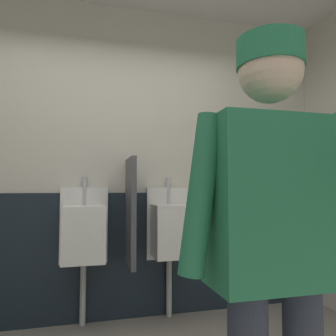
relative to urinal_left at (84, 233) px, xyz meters
name	(u,v)px	position (x,y,z in m)	size (l,w,h in m)	color
wall_back	(106,158)	(0.19, 0.22, 0.64)	(4.78, 0.12, 2.84)	beige
wainscot_band_back	(106,256)	(0.19, 0.14, -0.23)	(4.18, 0.03, 1.10)	#19232D
urinal_left	(84,233)	(0.00, 0.00, 0.00)	(0.40, 0.34, 1.24)	white
urinal_middle	(172,230)	(0.75, 0.00, 0.00)	(0.40, 0.34, 1.24)	white
privacy_divider_panel	(130,211)	(0.38, -0.07, 0.17)	(0.04, 0.40, 0.90)	#4C4C51
person	(275,225)	(0.67, -1.72, 0.24)	(0.68, 0.60, 1.70)	#2D3342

